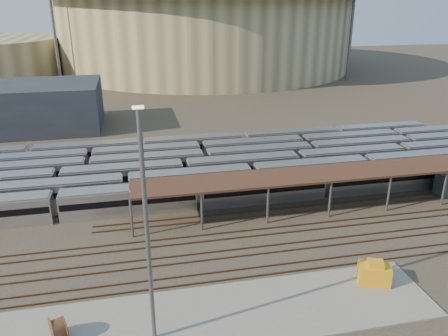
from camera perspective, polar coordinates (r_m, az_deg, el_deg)
name	(u,v)px	position (r m, az deg, el deg)	size (l,w,h in m)	color
ground	(199,235)	(54.54, -3.25, -8.77)	(420.00, 420.00, 0.00)	#383026
apron	(170,323)	(41.81, -7.02, -19.42)	(50.00, 9.00, 0.20)	gray
subway_trains	(177,169)	(70.31, -6.21, -0.12)	(124.99, 23.90, 3.60)	#B1B2B6
inspection_shed	(352,172)	(62.49, 16.38, -0.54)	(60.30, 6.00, 5.30)	#5B5B60
empty_tracks	(206,256)	(50.27, -2.34, -11.47)	(170.00, 9.62, 0.18)	#4C3323
stadium	(205,27)	(189.78, -2.48, 17.93)	(124.00, 124.00, 32.50)	tan
service_building	(1,108)	(107.91, -27.08, 7.00)	(42.00, 20.00, 10.00)	#1E232D
floodlight_0	(53,21)	(158.61, -21.46, 17.45)	(4.00, 1.00, 38.40)	#5B5B60
floodlight_2	(352,19)	(165.81, 16.42, 18.12)	(4.00, 1.00, 38.40)	#5B5B60
floodlight_3	(118,15)	(206.90, -13.65, 18.82)	(4.00, 1.00, 38.40)	#5B5B60
cable_reel_east	(58,328)	(41.76, -20.83, -18.97)	(2.01, 2.01, 1.12)	brown
yard_light_pole	(147,233)	(34.54, -10.01, -8.37)	(0.82, 0.36, 20.14)	#5B5B60
yellow_equipment	(374,274)	(48.01, 19.01, -12.96)	(3.13, 1.96, 1.96)	orange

